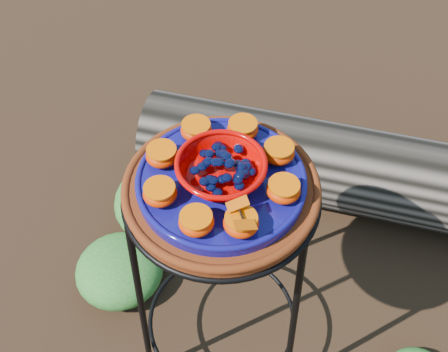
# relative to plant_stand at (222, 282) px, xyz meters

# --- Properties ---
(ground) EXTENTS (60.00, 60.00, 0.00)m
(ground) POSITION_rel_plant_stand_xyz_m (0.00, 0.00, -0.35)
(ground) COLOR black
(plant_stand) EXTENTS (0.44, 0.44, 0.70)m
(plant_stand) POSITION_rel_plant_stand_xyz_m (0.00, 0.00, 0.00)
(plant_stand) COLOR black
(plant_stand) RESTS_ON ground
(terracotta_saucer) EXTENTS (0.39, 0.39, 0.03)m
(terracotta_saucer) POSITION_rel_plant_stand_xyz_m (0.00, 0.00, 0.37)
(terracotta_saucer) COLOR maroon
(terracotta_saucer) RESTS_ON plant_stand
(cobalt_plate) EXTENTS (0.33, 0.33, 0.02)m
(cobalt_plate) POSITION_rel_plant_stand_xyz_m (0.00, 0.00, 0.39)
(cobalt_plate) COLOR #0B0C64
(cobalt_plate) RESTS_ON terracotta_saucer
(red_bowl) EXTENTS (0.17, 0.17, 0.05)m
(red_bowl) POSITION_rel_plant_stand_xyz_m (0.00, 0.00, 0.43)
(red_bowl) COLOR #C10300
(red_bowl) RESTS_ON cobalt_plate
(glass_gems) EXTENTS (0.13, 0.13, 0.02)m
(glass_gems) POSITION_rel_plant_stand_xyz_m (0.00, 0.00, 0.46)
(glass_gems) COLOR black
(glass_gems) RESTS_ON red_bowl
(orange_half_0) EXTENTS (0.06, 0.06, 0.04)m
(orange_half_0) POSITION_rel_plant_stand_xyz_m (0.05, -0.11, 0.42)
(orange_half_0) COLOR #CD3000
(orange_half_0) RESTS_ON cobalt_plate
(orange_half_1) EXTENTS (0.06, 0.06, 0.04)m
(orange_half_1) POSITION_rel_plant_stand_xyz_m (0.12, -0.03, 0.42)
(orange_half_1) COLOR #CD3000
(orange_half_1) RESTS_ON cobalt_plate
(orange_half_2) EXTENTS (0.06, 0.06, 0.04)m
(orange_half_2) POSITION_rel_plant_stand_xyz_m (0.11, 0.06, 0.42)
(orange_half_2) COLOR #CD3000
(orange_half_2) RESTS_ON cobalt_plate
(orange_half_3) EXTENTS (0.06, 0.06, 0.04)m
(orange_half_3) POSITION_rel_plant_stand_xyz_m (0.03, 0.12, 0.42)
(orange_half_3) COLOR #CD3000
(orange_half_3) RESTS_ON cobalt_plate
(orange_half_4) EXTENTS (0.06, 0.06, 0.04)m
(orange_half_4) POSITION_rel_plant_stand_xyz_m (-0.06, 0.11, 0.42)
(orange_half_4) COLOR #CD3000
(orange_half_4) RESTS_ON cobalt_plate
(orange_half_5) EXTENTS (0.06, 0.06, 0.04)m
(orange_half_5) POSITION_rel_plant_stand_xyz_m (-0.12, 0.03, 0.42)
(orange_half_5) COLOR #CD3000
(orange_half_5) RESTS_ON cobalt_plate
(orange_half_6) EXTENTS (0.06, 0.06, 0.04)m
(orange_half_6) POSITION_rel_plant_stand_xyz_m (-0.11, -0.06, 0.42)
(orange_half_6) COLOR #CD3000
(orange_half_6) RESTS_ON cobalt_plate
(orange_half_7) EXTENTS (0.06, 0.06, 0.04)m
(orange_half_7) POSITION_rel_plant_stand_xyz_m (-0.03, -0.12, 0.42)
(orange_half_7) COLOR #CD3000
(orange_half_7) RESTS_ON cobalt_plate
(butterfly) EXTENTS (0.10, 0.08, 0.01)m
(butterfly) POSITION_rel_plant_stand_xyz_m (0.05, -0.11, 0.45)
(butterfly) COLOR #C84C02
(butterfly) RESTS_ON orange_half_0
(driftwood_log) EXTENTS (1.62, 0.64, 0.30)m
(driftwood_log) POSITION_rel_plant_stand_xyz_m (0.44, 0.58, -0.20)
(driftwood_log) COLOR black
(driftwood_log) RESTS_ON ground
(foliage_left) EXTENTS (0.27, 0.27, 0.14)m
(foliage_left) POSITION_rel_plant_stand_xyz_m (-0.34, 0.17, -0.28)
(foliage_left) COLOR #1D5D19
(foliage_left) RESTS_ON ground
(foliage_back) EXTENTS (0.35, 0.35, 0.18)m
(foliage_back) POSITION_rel_plant_stand_xyz_m (-0.24, 0.43, -0.26)
(foliage_back) COLOR #1D5D19
(foliage_back) RESTS_ON ground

